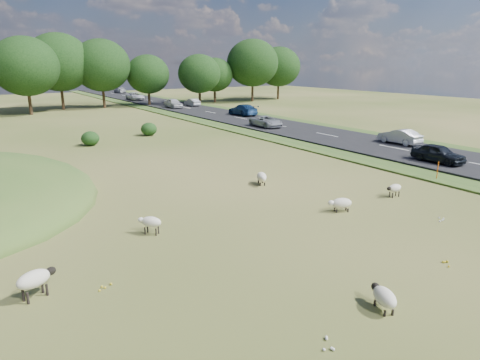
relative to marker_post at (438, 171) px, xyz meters
The scene contains 19 objects.
ground 24.38m from the marker_post, 126.18° to the left, with size 160.00×160.00×0.00m, color #375019.
road 30.20m from the marker_post, 79.30° to the left, with size 8.00×150.00×0.25m, color black.
treeline 57.55m from the marker_post, 105.66° to the left, with size 96.28×14.66×11.70m.
shrubs 33.44m from the marker_post, 123.81° to the left, with size 22.36×10.18×1.38m.
marker_post is the anchor object (origin of this frame).
sheep_0 16.78m from the marker_post, 151.65° to the right, with size 0.86×1.27×0.70m.
sheep_1 5.26m from the marker_post, behind, with size 1.03×0.50×0.74m.
sheep_2 23.45m from the marker_post, behind, with size 1.35×0.91×0.94m.
sheep_3 9.48m from the marker_post, behind, with size 1.27×0.91×0.71m.
sheep_4 18.48m from the marker_post, behind, with size 0.97×1.06×0.79m.
sheep_5 11.15m from the marker_post, 152.55° to the left, with size 0.98×1.36×0.76m.
car_0 23.68m from the marker_post, 80.99° to the left, with size 2.03×4.41×1.22m, color #AAADB2.
car_1 4.43m from the marker_post, 33.06° to the left, with size 1.53×3.79×1.29m, color black.
car_2 34.82m from the marker_post, 77.55° to the left, with size 2.09×5.13×1.49m, color navy.
car_3 11.44m from the marker_post, 48.97° to the left, with size 1.36×3.91×1.29m, color #B2B6BA.
car_4 49.96m from the marker_post, 81.36° to the left, with size 1.29×3.71×1.22m, color #A3A5AB.
car_5 48.61m from the marker_post, 85.63° to the left, with size 1.75×4.36×1.49m, color silver.
car_6 88.25m from the marker_post, 85.12° to the left, with size 1.88×4.62×1.34m, color #B4B7BC.
car_7 66.41m from the marker_post, 86.80° to the left, with size 2.40×5.21×1.45m, color white.
Camera 1 is at (-10.10, -14.87, 7.15)m, focal length 32.00 mm.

